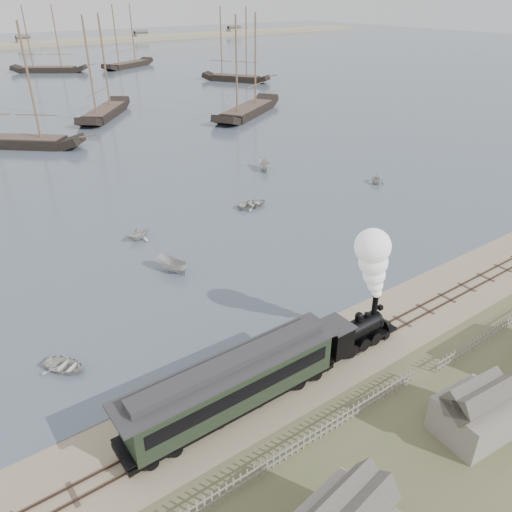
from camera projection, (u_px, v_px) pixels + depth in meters
ground at (313, 345)px, 38.10m from camera, size 600.00×600.00×0.00m
rail_track at (331, 359)px, 36.65m from camera, size 120.00×1.80×0.16m
picket_fence_west at (310, 445)px, 29.74m from camera, size 19.00×0.10×1.20m
picket_fence_east at (495, 335)px, 39.23m from camera, size 15.00×0.10×1.20m
shed_mid at (468, 433)px, 30.58m from camera, size 4.00×3.50×3.60m
locomotive at (370, 296)px, 36.52m from camera, size 7.23×2.70×9.02m
passenger_coach at (233, 383)px, 31.10m from camera, size 15.25×2.94×3.70m
beached_dinghy at (284, 348)px, 37.24m from camera, size 3.59×4.34×0.78m
rowboat_0 at (65, 366)px, 35.41m from camera, size 4.13×3.88×0.70m
rowboat_1 at (139, 233)px, 53.79m from camera, size 3.03×3.32×1.50m
rowboat_2 at (172, 265)px, 47.62m from camera, size 3.92×2.60×1.42m
rowboat_3 at (253, 204)px, 61.99m from camera, size 3.01×4.10×0.83m
rowboat_4 at (377, 179)px, 69.30m from camera, size 3.39×3.24×1.39m
rowboat_5 at (264, 165)px, 74.52m from camera, size 4.05×2.75×1.46m
schooner_2 at (9, 86)px, 81.14m from camera, size 19.30×17.98×20.00m
schooner_3 at (98, 67)px, 101.36m from camera, size 18.35×20.61×20.00m
schooner_4 at (247, 66)px, 103.02m from camera, size 24.78×18.37×20.00m
schooner_5 at (235, 45)px, 142.03m from camera, size 14.84×19.73×20.00m
schooner_8 at (44, 39)px, 158.07m from camera, size 22.72×17.91×20.00m
schooner_9 at (125, 36)px, 168.30m from camera, size 22.45×15.06×20.00m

